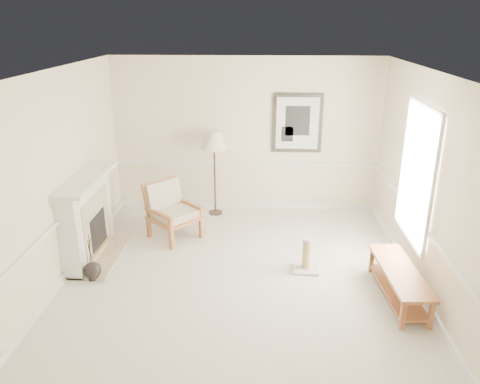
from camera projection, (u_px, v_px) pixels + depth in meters
The scene contains 8 objects.
ground at pixel (238, 279), 6.72m from camera, with size 5.50×5.50×0.00m, color silver.
room at pixel (249, 153), 6.13m from camera, with size 5.04×5.54×2.92m.
fireplace at pixel (88, 218), 7.16m from camera, with size 0.64×1.64×1.31m.
floor_vase at pixel (93, 271), 6.68m from camera, with size 0.25×0.25×0.72m.
armchair at pixel (170, 208), 7.90m from camera, with size 1.05×1.04×0.95m.
floor_lamp at pixel (214, 142), 8.50m from camera, with size 0.63×0.63×1.60m.
bench at pixel (399, 279), 6.18m from camera, with size 0.53×1.51×0.43m.
scratching_post at pixel (306, 260), 6.91m from camera, with size 0.38×0.38×0.52m.
Camera 1 is at (0.31, -5.85, 3.52)m, focal length 35.00 mm.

